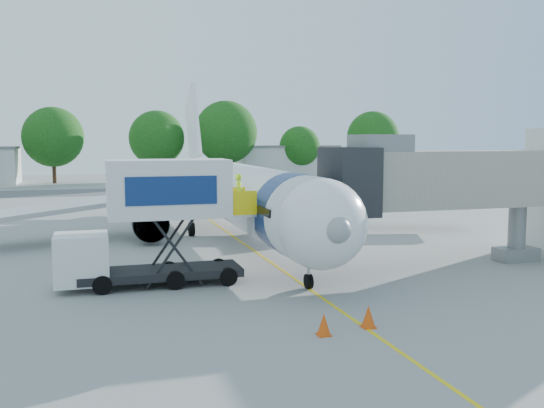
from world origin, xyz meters
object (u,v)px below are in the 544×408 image
object	(u,v)px
jet_bridge	(443,180)
ground_tug	(374,340)
catering_hiloader	(153,223)
aircraft	(236,193)

from	to	relation	value
jet_bridge	ground_tug	size ratio (longest dim) A/B	3.90
catering_hiloader	ground_tug	size ratio (longest dim) A/B	2.39
aircraft	catering_hiloader	bearing A→B (deg)	-119.40
catering_hiloader	ground_tug	world-z (taller)	catering_hiloader
catering_hiloader	ground_tug	xyz separation A→B (m)	(5.13, -11.16, -2.09)
jet_bridge	catering_hiloader	size ratio (longest dim) A/B	1.64
jet_bridge	catering_hiloader	world-z (taller)	jet_bridge
aircraft	ground_tug	distance (m)	22.43
aircraft	catering_hiloader	distance (m)	12.77
catering_hiloader	aircraft	bearing A→B (deg)	60.60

